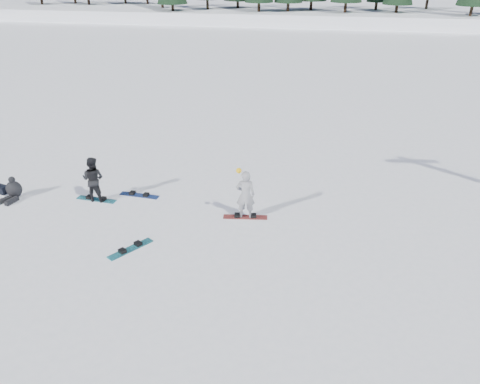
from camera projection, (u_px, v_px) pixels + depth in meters
name	position (u px, v px, depth m)	size (l,w,h in m)	color
ground	(182.00, 235.00, 14.96)	(420.00, 420.00, 0.00)	white
alpine_backdrop	(293.00, 16.00, 189.03)	(412.50, 227.00, 53.20)	white
snowboarder_woman	(245.00, 195.00, 15.56)	(0.69, 0.50, 1.88)	#9C9BA0
snowboarder_man	(93.00, 179.00, 16.73)	(0.81, 0.63, 1.67)	black
seated_rider	(13.00, 190.00, 17.12)	(0.73, 1.06, 0.83)	black
gear_bag	(1.00, 189.00, 17.53)	(0.45, 0.30, 0.30)	black
snowboard_woman	(245.00, 217.00, 15.95)	(1.50, 0.28, 0.03)	#A02D23
snowboard_man	(96.00, 199.00, 17.10)	(1.50, 0.28, 0.03)	teal
snowboard_loose_c	(139.00, 195.00, 17.40)	(1.50, 0.28, 0.03)	navy
snowboard_loose_a	(131.00, 249.00, 14.22)	(1.50, 0.28, 0.03)	teal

